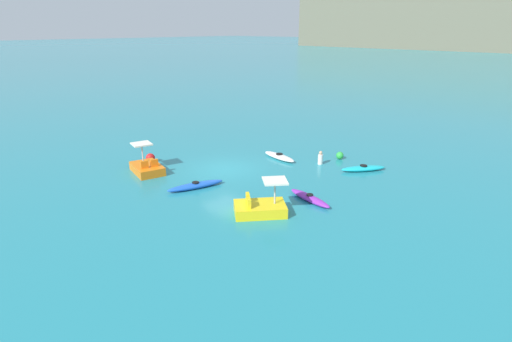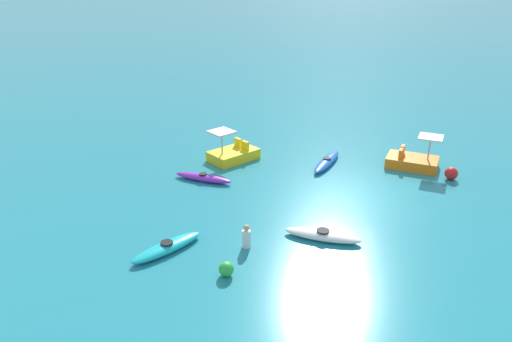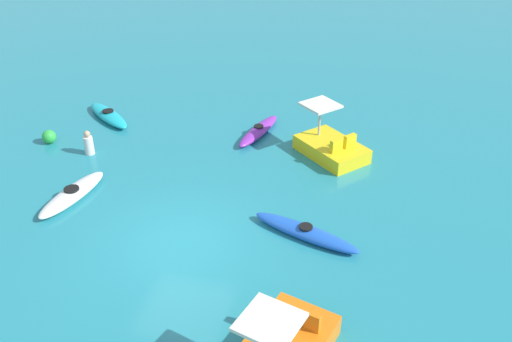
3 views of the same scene
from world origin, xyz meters
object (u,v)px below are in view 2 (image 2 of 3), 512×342
Objects in this scene: pedal_boat_orange at (413,161)px; buoy_green at (226,269)px; pedal_boat_yellow at (233,153)px; kayak_blue at (327,162)px; kayak_purple at (203,178)px; person_near_shore at (246,237)px; buoy_red at (451,173)px; kayak_white at (323,235)px; kayak_cyan at (167,247)px.

buoy_green is at bearing 54.34° from pedal_boat_orange.
kayak_blue is at bearing 179.71° from pedal_boat_yellow.
kayak_purple is 7.54m from buoy_green.
pedal_boat_yellow is 8.34m from person_near_shore.
kayak_blue is at bearing 4.25° from pedal_boat_orange.
kayak_purple is at bearing 17.40° from pedal_boat_orange.
buoy_red is (-11.36, -1.79, 0.13)m from kayak_purple.
kayak_blue is 7.17m from kayak_white.
kayak_white is 5.59m from kayak_cyan.
pedal_boat_orange reaches higher than kayak_purple.
kayak_purple is at bearing -61.57° from person_near_shore.
buoy_red is at bearing -140.10° from person_near_shore.
kayak_purple is at bearing 26.11° from kayak_blue.
kayak_cyan is at bearing 58.07° from kayak_blue.
kayak_white is at bearing -163.55° from kayak_cyan.
pedal_boat_orange is 2.02m from buoy_red.
pedal_boat_yellow is 10.03m from buoy_green.
person_near_shore is (-2.69, -0.68, 0.22)m from kayak_cyan.
kayak_white and kayak_purple have the same top height.
pedal_boat_yellow reaches higher than kayak_blue.
buoy_red reaches higher than kayak_white.
kayak_purple is at bearing -88.26° from kayak_cyan.
pedal_boat_yellow reaches higher than kayak_purple.
person_near_shore is at bearing -101.49° from buoy_green.
kayak_white is 4.89× the size of buoy_red.
kayak_blue and kayak_white have the same top height.
kayak_cyan is 0.98× the size of pedal_boat_orange.
buoy_red is at bearing -134.88° from buoy_green.
buoy_green reaches higher than kayak_purple.
buoy_red is at bearing 140.23° from pedal_boat_orange.
pedal_boat_orange reaches higher than kayak_blue.
pedal_boat_yellow is at bearing -76.18° from person_near_shore.
kayak_purple is at bearing 72.44° from pedal_boat_yellow.
kayak_cyan is at bearing 16.45° from kayak_white.
kayak_cyan is 2.79m from person_near_shore.
kayak_purple is 1.05× the size of pedal_boat_orange.
kayak_purple is at bearing -70.54° from buoy_green.
pedal_boat_orange is 12.53m from buoy_green.
kayak_cyan is 5.99m from kayak_purple.
pedal_boat_orange reaches higher than buoy_green.
kayak_blue is 10.32m from kayak_cyan.
pedal_boat_orange reaches higher than buoy_red.
buoy_red reaches higher than kayak_cyan.
pedal_boat_orange is (-9.63, -9.07, 0.17)m from kayak_cyan.
buoy_green is at bearing 154.43° from kayak_cyan.
buoy_green is 0.56× the size of person_near_shore.
kayak_blue is 5.81m from buoy_red.
kayak_white is 8.50m from buoy_red.
buoy_red is 11.06m from person_near_shore.
kayak_blue is at bearing -90.78° from kayak_white.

